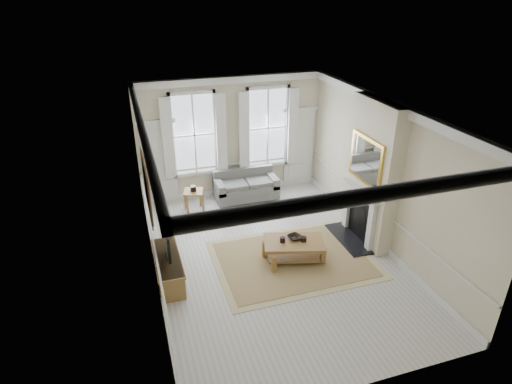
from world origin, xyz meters
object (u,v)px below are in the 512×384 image
object	(u,v)px
sofa	(245,187)
tv_stand	(168,268)
coffee_table	(294,244)
side_table	(194,195)

from	to	relation	value
sofa	tv_stand	bearing A→B (deg)	-129.63
sofa	coffee_table	world-z (taller)	sofa
sofa	tv_stand	size ratio (longest dim) A/B	1.15
side_table	tv_stand	xyz separation A→B (m)	(-1.05, -2.80, -0.22)
side_table	tv_stand	world-z (taller)	side_table
sofa	tv_stand	world-z (taller)	sofa
coffee_table	tv_stand	bearing A→B (deg)	-167.13
sofa	side_table	size ratio (longest dim) A/B	2.91
coffee_table	tv_stand	distance (m)	2.75
side_table	coffee_table	bearing A→B (deg)	-60.13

